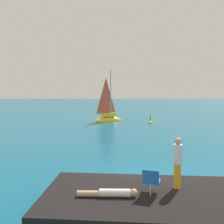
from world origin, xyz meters
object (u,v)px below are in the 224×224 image
at_px(person_sunbather, 110,193).
at_px(person_standing, 178,161).
at_px(beach_chair, 151,180).
at_px(sailboat_near, 108,118).
at_px(marker_buoy, 150,123).

height_order(person_sunbather, person_standing, person_standing).
relative_size(person_standing, beach_chair, 2.03).
distance_m(person_sunbather, beach_chair, 1.28).
bearing_deg(person_standing, sailboat_near, -177.39).
distance_m(sailboat_near, beach_chair, 22.48).
xyz_separation_m(person_sunbather, marker_buoy, (4.98, 20.66, -0.86)).
distance_m(person_sunbather, person_standing, 2.34).
height_order(sailboat_near, person_sunbather, sailboat_near).
distance_m(person_standing, beach_chair, 1.09).
xyz_separation_m(sailboat_near, marker_buoy, (4.56, -1.96, -0.34)).
xyz_separation_m(person_standing, marker_buoy, (2.85, 20.06, -1.61)).
distance_m(sailboat_near, person_standing, 22.12).
bearing_deg(person_sunbather, beach_chair, -168.84).
height_order(person_sunbather, marker_buoy, person_sunbather).
xyz_separation_m(beach_chair, marker_buoy, (3.76, 20.50, -1.18)).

